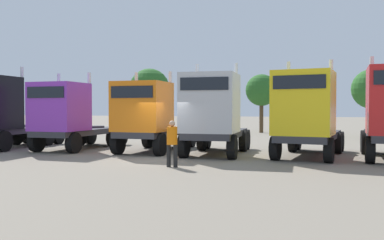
{
  "coord_description": "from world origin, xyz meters",
  "views": [
    {
      "loc": [
        7.03,
        -17.0,
        2.21
      ],
      "look_at": [
        0.44,
        2.98,
        1.64
      ],
      "focal_mm": 39.11,
      "sensor_mm": 36.0,
      "label": 1
    }
  ],
  "objects_px": {
    "semi_truck_black": "(0,112)",
    "semi_truck_purple": "(68,116)",
    "semi_truck_silver": "(213,113)",
    "semi_truck_yellow": "(306,114)",
    "visitor_in_hivis": "(172,140)",
    "semi_truck_orange": "(148,116)"
  },
  "relations": [
    {
      "from": "semi_truck_black",
      "to": "semi_truck_purple",
      "type": "relative_size",
      "value": 1.0
    },
    {
      "from": "semi_truck_silver",
      "to": "semi_truck_purple",
      "type": "bearing_deg",
      "value": -93.97
    },
    {
      "from": "semi_truck_purple",
      "to": "visitor_in_hivis",
      "type": "height_order",
      "value": "semi_truck_purple"
    },
    {
      "from": "semi_truck_black",
      "to": "semi_truck_orange",
      "type": "distance_m",
      "value": 8.41
    },
    {
      "from": "semi_truck_orange",
      "to": "semi_truck_purple",
      "type": "bearing_deg",
      "value": -86.96
    },
    {
      "from": "semi_truck_purple",
      "to": "semi_truck_silver",
      "type": "relative_size",
      "value": 1.05
    },
    {
      "from": "semi_truck_black",
      "to": "semi_truck_yellow",
      "type": "distance_m",
      "value": 16.04
    },
    {
      "from": "semi_truck_purple",
      "to": "semi_truck_yellow",
      "type": "distance_m",
      "value": 12.14
    },
    {
      "from": "semi_truck_silver",
      "to": "visitor_in_hivis",
      "type": "xyz_separation_m",
      "value": [
        -0.47,
        -4.09,
        -0.97
      ]
    },
    {
      "from": "visitor_in_hivis",
      "to": "semi_truck_purple",
      "type": "bearing_deg",
      "value": 64.07
    },
    {
      "from": "visitor_in_hivis",
      "to": "semi_truck_silver",
      "type": "bearing_deg",
      "value": -3.25
    },
    {
      "from": "semi_truck_orange",
      "to": "semi_truck_silver",
      "type": "height_order",
      "value": "semi_truck_silver"
    },
    {
      "from": "semi_truck_purple",
      "to": "visitor_in_hivis",
      "type": "relative_size",
      "value": 3.58
    },
    {
      "from": "semi_truck_black",
      "to": "visitor_in_hivis",
      "type": "relative_size",
      "value": 3.57
    },
    {
      "from": "semi_truck_black",
      "to": "semi_truck_yellow",
      "type": "height_order",
      "value": "semi_truck_black"
    },
    {
      "from": "semi_truck_purple",
      "to": "semi_truck_yellow",
      "type": "xyz_separation_m",
      "value": [
        12.14,
        0.22,
        0.17
      ]
    },
    {
      "from": "semi_truck_silver",
      "to": "semi_truck_black",
      "type": "bearing_deg",
      "value": -90.56
    },
    {
      "from": "semi_truck_purple",
      "to": "semi_truck_orange",
      "type": "relative_size",
      "value": 1.05
    },
    {
      "from": "semi_truck_purple",
      "to": "semi_truck_silver",
      "type": "distance_m",
      "value": 7.94
    },
    {
      "from": "semi_truck_black",
      "to": "semi_truck_purple",
      "type": "xyz_separation_m",
      "value": [
        3.88,
        0.66,
        -0.2
      ]
    },
    {
      "from": "semi_truck_yellow",
      "to": "visitor_in_hivis",
      "type": "height_order",
      "value": "semi_truck_yellow"
    },
    {
      "from": "semi_truck_black",
      "to": "visitor_in_hivis",
      "type": "height_order",
      "value": "semi_truck_black"
    }
  ]
}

